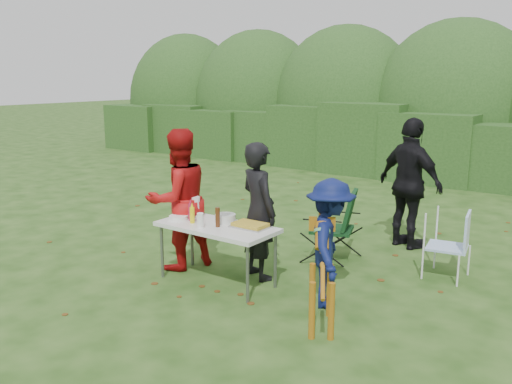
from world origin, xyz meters
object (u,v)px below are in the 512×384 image
Objects in this scene: person_black_puffy at (410,184)px; child at (330,244)px; ketchup_bottle at (191,212)px; person_red_jacket at (179,199)px; person_cook at (259,211)px; dog at (322,280)px; mustard_bottle at (192,215)px; lawn_chair at (447,244)px; beer_bottle at (218,217)px; camping_chair at (332,225)px; folding_table at (217,229)px; paper_towel_roll at (195,207)px.

person_black_puffy is 2.59m from child.
ketchup_bottle is at bearing 78.93° from person_black_puffy.
person_black_puffy is at bearing 157.02° from person_red_jacket.
person_cook is at bearing 123.22° from person_red_jacket.
child is at bearing -9.56° from dog.
person_cook is 8.70× the size of mustard_bottle.
person_cook is 1.98× the size of lawn_chair.
person_black_puffy is 8.09× the size of beer_bottle.
dog is at bearing -6.41° from mustard_bottle.
ketchup_bottle is (-1.16, -1.60, 0.34)m from camping_chair.
beer_bottle is at bearing 50.23° from dog.
ketchup_bottle is (0.36, -0.16, -0.08)m from person_red_jacket.
folding_table is 1.47m from child.
folding_table is at bearing 139.61° from beer_bottle.
person_black_puffy is 1.82× the size of dog.
person_red_jacket is 1.75× the size of dog.
ketchup_bottle reaches higher than mustard_bottle.
dog is at bearing -12.74° from paper_towel_roll.
person_cook is 0.93× the size of person_red_jacket.
person_cook is 0.56m from beer_bottle.
folding_table is at bearing -18.32° from paper_towel_roll.
mustard_bottle is at bearing 38.77° from camping_chair.
lawn_chair is at bearing -120.06° from person_cook.
folding_table is 0.80× the size of person_red_jacket.
child is at bearing 9.53° from mustard_bottle.
mustard_bottle is at bearing 27.42° from lawn_chair.
person_cook reaches higher than beer_bottle.
mustard_bottle is at bearing 71.15° from child.
person_black_puffy is 3.14m from dog.
mustard_bottle is (-1.96, 0.22, 0.33)m from dog.
mustard_bottle is at bearing 79.01° from person_red_jacket.
child is 1.86m from lawn_chair.
person_red_jacket is 3.41m from person_black_puffy.
beer_bottle reaches higher than folding_table.
person_cook is at bearing 48.74° from child.
person_cook is at bearing 49.07° from camping_chair.
mustard_bottle is at bearing -38.53° from ketchup_bottle.
beer_bottle is (-2.20, -1.90, 0.42)m from lawn_chair.
person_black_puffy is (2.16, 2.63, 0.04)m from person_red_jacket.
beer_bottle is (0.06, -0.05, 0.17)m from folding_table.
dog reaches higher than folding_table.
beer_bottle is at bearing 86.36° from person_black_puffy.
person_cook is 0.83m from mustard_bottle.
person_black_puffy is (1.09, 2.31, 0.10)m from person_cook.
camping_chair is at bearing 53.97° from ketchup_bottle.
person_cook is at bearing 86.42° from person_black_puffy.
camping_chair is 4.60× the size of ketchup_bottle.
beer_bottle is (-0.24, -0.51, -0.01)m from person_cook.
person_cook reaches higher than folding_table.
person_cook is 1.72× the size of camping_chair.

